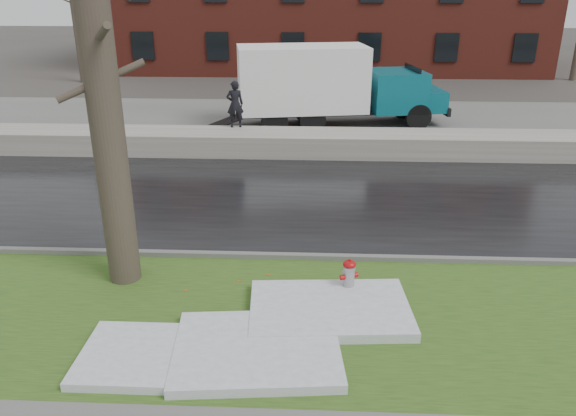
{
  "coord_description": "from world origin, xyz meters",
  "views": [
    {
      "loc": [
        1.07,
        -9.57,
        5.58
      ],
      "look_at": [
        0.56,
        1.46,
        1.0
      ],
      "focal_mm": 35.0,
      "sensor_mm": 36.0,
      "label": 1
    }
  ],
  "objects_px": {
    "fire_hydrant": "(349,275)",
    "box_truck": "(327,84)",
    "tree": "(102,85)",
    "worker": "(235,104)"
  },
  "relations": [
    {
      "from": "box_truck",
      "to": "worker",
      "type": "distance_m",
      "value": 4.56
    },
    {
      "from": "fire_hydrant",
      "to": "box_truck",
      "type": "xyz_separation_m",
      "value": [
        -0.19,
        12.94,
        1.23
      ]
    },
    {
      "from": "fire_hydrant",
      "to": "tree",
      "type": "distance_m",
      "value": 5.56
    },
    {
      "from": "fire_hydrant",
      "to": "worker",
      "type": "height_order",
      "value": "worker"
    },
    {
      "from": "tree",
      "to": "worker",
      "type": "distance_m",
      "value": 9.6
    },
    {
      "from": "fire_hydrant",
      "to": "box_truck",
      "type": "bearing_deg",
      "value": 67.63
    },
    {
      "from": "fire_hydrant",
      "to": "tree",
      "type": "relative_size",
      "value": 0.1
    },
    {
      "from": "tree",
      "to": "worker",
      "type": "height_order",
      "value": "tree"
    },
    {
      "from": "fire_hydrant",
      "to": "box_truck",
      "type": "height_order",
      "value": "box_truck"
    },
    {
      "from": "fire_hydrant",
      "to": "worker",
      "type": "bearing_deg",
      "value": 86.07
    }
  ]
}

